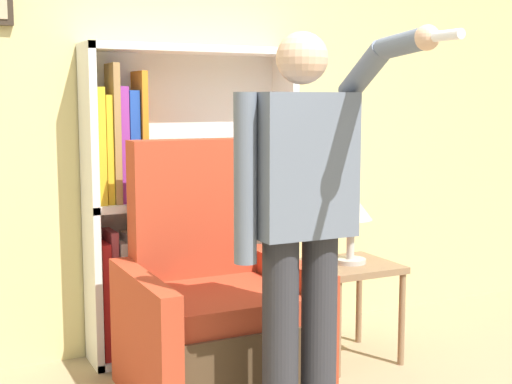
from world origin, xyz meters
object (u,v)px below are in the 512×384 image
(bookcase, at_px, (166,212))
(person_standing, at_px, (302,217))
(armchair, at_px, (213,315))
(table_lamp, at_px, (351,211))
(side_table, at_px, (350,278))

(bookcase, relative_size, person_standing, 1.02)
(armchair, bearing_deg, bookcase, 92.96)
(armchair, bearing_deg, table_lamp, 4.12)
(table_lamp, bearing_deg, armchair, -175.88)
(person_standing, bearing_deg, side_table, 45.83)
(armchair, height_order, table_lamp, armchair)
(bookcase, distance_m, person_standing, 1.34)
(armchair, height_order, side_table, armchair)
(bookcase, distance_m, side_table, 1.10)
(armchair, bearing_deg, side_table, 4.12)
(table_lamp, bearing_deg, person_standing, -134.17)
(armchair, xyz_separation_m, person_standing, (0.09, -0.72, 0.60))
(bookcase, distance_m, armchair, 0.75)
(armchair, distance_m, side_table, 0.86)
(armchair, xyz_separation_m, table_lamp, (0.85, 0.06, 0.46))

